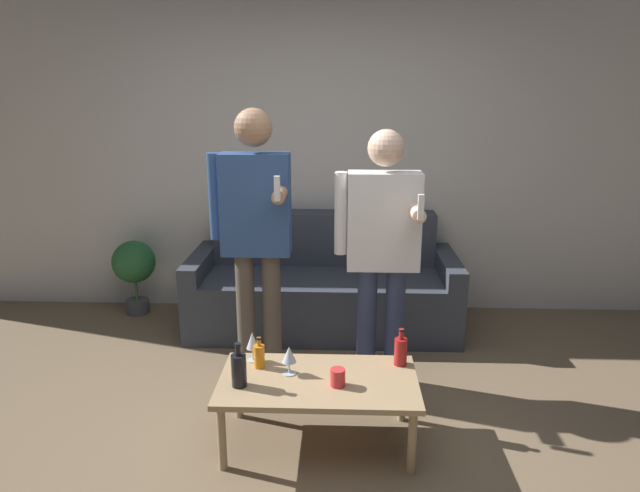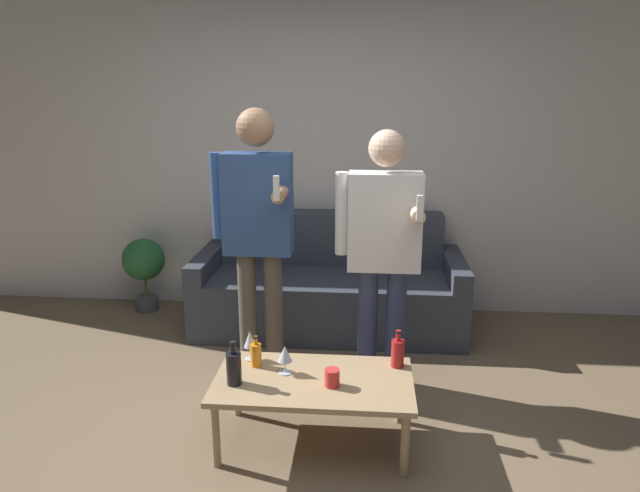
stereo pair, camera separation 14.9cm
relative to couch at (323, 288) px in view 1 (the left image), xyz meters
The scene contains 13 objects.
ground_plane 1.86m from the couch, 92.35° to the right, with size 16.00×16.00×0.00m, color #756047.
wall_back 1.13m from the couch, 99.74° to the left, with size 8.00×0.06×2.70m.
couch is the anchor object (origin of this frame).
coffee_table 1.59m from the couch, 89.09° to the right, with size 1.04×0.57×0.38m.
bottle_orange 1.51m from the couch, 101.55° to the right, with size 0.06×0.06×0.18m.
bottle_green 1.50m from the couch, 71.63° to the right, with size 0.07×0.07×0.21m.
bottle_dark 1.73m from the couch, 102.62° to the right, with size 0.08×0.08×0.24m.
wine_glass_near 1.45m from the couch, 103.98° to the right, with size 0.07×0.07×0.17m.
wine_glass_far 1.56m from the couch, 94.86° to the right, with size 0.08×0.08×0.16m.
cup_on_table 1.67m from the couch, 85.61° to the right, with size 0.08×0.08×0.09m.
person_standing_left 1.18m from the couch, 115.24° to the right, with size 0.50×0.44×1.74m.
person_standing_right 1.19m from the couch, 67.42° to the right, with size 0.52×0.43×1.63m.
potted_plant 1.60m from the couch, behind, with size 0.35×0.35×0.63m.
Camera 1 is at (0.21, -2.45, 1.86)m, focal length 32.00 mm.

